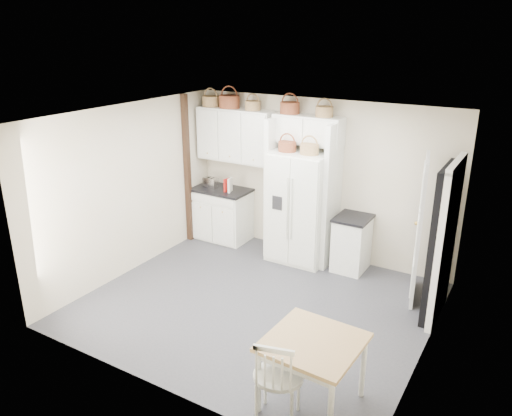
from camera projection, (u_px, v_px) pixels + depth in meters
The scene contains 29 objects.
floor at pixel (256, 304), 6.94m from camera, with size 4.50×4.50×0.00m, color #424246.
ceiling at pixel (257, 117), 6.06m from camera, with size 4.50×4.50×0.00m, color white.
wall_back at pixel (319, 179), 8.12m from camera, with size 4.50×4.50×0.00m, color beige.
wall_left at pixel (130, 190), 7.58m from camera, with size 4.00×4.00×0.00m, color beige.
wall_right at pixel (434, 254), 5.42m from camera, with size 4.00×4.00×0.00m, color beige.
refrigerator at pixel (301, 207), 8.04m from camera, with size 0.94×0.75×1.81m, color white.
base_cab_left at pixel (222, 215), 8.99m from camera, with size 0.97×0.61×0.90m, color silver.
base_cab_right at pixel (351, 244), 7.82m from camera, with size 0.48×0.58×0.84m, color silver.
dining_table at pixel (312, 372), 4.99m from camera, with size 0.90×0.90×0.75m, color #A5763E.
windsor_chair at pixel (278, 376), 4.74m from camera, with size 0.49×0.44×0.99m, color silver.
counter_left at pixel (222, 190), 8.83m from camera, with size 1.01×0.66×0.04m, color black.
counter_right at pixel (353, 218), 7.67m from camera, with size 0.52×0.61×0.04m, color black.
toaster at pixel (211, 183), 8.86m from camera, with size 0.26×0.15×0.18m, color silver.
cookbook_red at pixel (227, 185), 8.64m from camera, with size 0.03×0.16×0.23m, color #A31611.
cookbook_cream at pixel (230, 185), 8.61m from camera, with size 0.04×0.16×0.25m, color beige.
basket_upper_a at pixel (211, 101), 8.56m from camera, with size 0.31×0.31×0.17m, color brown.
basket_upper_b at pixel (229, 102), 8.37m from camera, with size 0.36×0.36×0.21m, color brown.
basket_upper_c at pixel (253, 106), 8.16m from camera, with size 0.26×0.26×0.15m, color brown.
basket_bridge_a at pixel (290, 108), 7.83m from camera, with size 0.32×0.32×0.18m, color brown.
basket_bridge_b at pixel (324, 112), 7.55m from camera, with size 0.27×0.27×0.16m, color brown.
basket_fridge_a at pixel (287, 146), 7.73m from camera, with size 0.29×0.29×0.15m, color brown.
basket_fridge_b at pixel (309, 149), 7.55m from camera, with size 0.29×0.29×0.16m, color brown.
upper_cabinet at pixel (236, 135), 8.50m from camera, with size 1.40×0.34×0.90m, color silver.
bridge_cabinet at pixel (308, 130), 7.77m from camera, with size 1.12×0.34×0.45m, color silver.
fridge_panel_left at pixel (275, 187), 8.24m from camera, with size 0.08×0.60×2.30m, color silver.
fridge_panel_right at pixel (332, 197), 7.75m from camera, with size 0.08×0.60×2.30m, color silver.
trim_post at pixel (187, 170), 8.65m from camera, with size 0.09×0.09×2.60m, color black.
doorway_void at pixel (442, 244), 6.36m from camera, with size 0.18×0.85×2.05m, color black.
door_slab at pixel (420, 230), 6.81m from camera, with size 0.80×0.04×2.05m, color white.
Camera 1 is at (3.10, -5.23, 3.61)m, focal length 35.00 mm.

